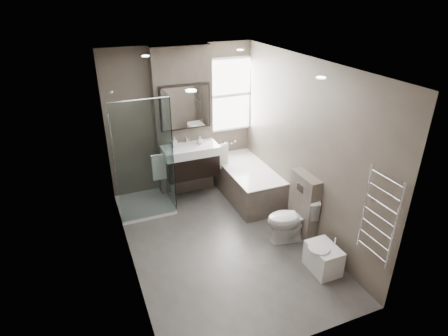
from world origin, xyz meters
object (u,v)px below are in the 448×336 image
vanity (191,160)px  bathtub (247,181)px  toilet (291,219)px  bidet (323,258)px

vanity → bathtub: bearing=-19.4°
toilet → bidet: 0.77m
bathtub → bidet: 2.16m
vanity → bidet: bearing=-67.8°
vanity → bathtub: size_ratio=0.59×
bathtub → toilet: toilet is taller
toilet → bidet: (0.04, -0.75, -0.16)m
toilet → bidet: bearing=14.7°
vanity → toilet: bearing=-60.8°
vanity → toilet: (0.97, -1.73, -0.38)m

